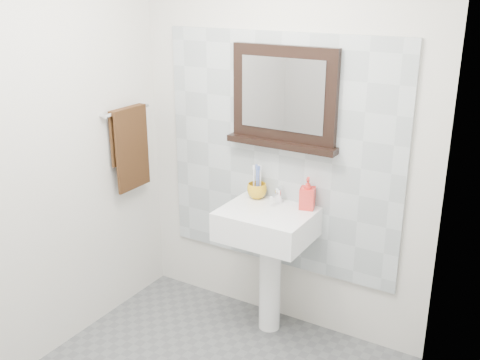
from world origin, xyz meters
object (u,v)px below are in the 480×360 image
framed_mirror (284,99)px  pedestal_sink (267,237)px  soap_dispenser (308,193)px  hand_towel (130,142)px  toothbrush_cup (257,191)px

framed_mirror → pedestal_sink: bearing=-89.0°
soap_dispenser → hand_towel: 1.22m
toothbrush_cup → hand_towel: hand_towel is taller
toothbrush_cup → framed_mirror: size_ratio=0.17×
toothbrush_cup → hand_towel: bearing=-163.1°
soap_dispenser → framed_mirror: framed_mirror is taller
toothbrush_cup → pedestal_sink: bearing=-41.6°
framed_mirror → hand_towel: framed_mirror is taller
framed_mirror → hand_towel: (-0.97, -0.30, -0.33)m
pedestal_sink → hand_towel: 1.10m
soap_dispenser → hand_towel: bearing=177.0°
soap_dispenser → toothbrush_cup: bearing=165.5°
soap_dispenser → framed_mirror: (-0.20, 0.04, 0.55)m
hand_towel → soap_dispenser: bearing=12.2°
toothbrush_cup → soap_dispenser: size_ratio=0.63×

